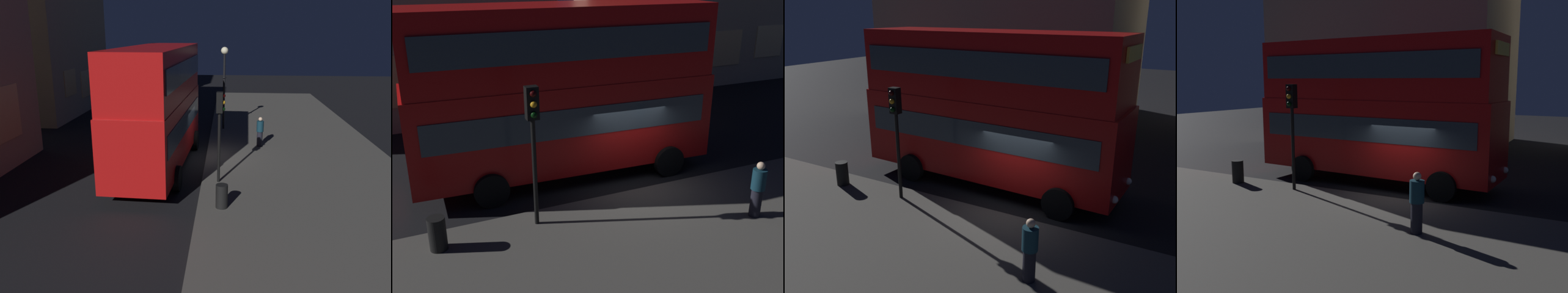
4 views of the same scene
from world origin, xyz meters
TOP-DOWN VIEW (x-y plane):
  - ground_plane at (0.00, 0.00)m, footprint 80.00×80.00m
  - sidewalk_slab at (0.00, -5.09)m, footprint 44.00×9.37m
  - building_plain_facade at (11.80, 14.15)m, footprint 12.21×8.75m
  - double_decker_bus at (-1.75, 1.76)m, footprint 10.03×3.25m
  - traffic_light_near_kerb at (-3.67, -1.14)m, footprint 0.33×0.36m
  - street_lamp at (6.09, -1.19)m, footprint 0.46×0.46m
  - pedestrian at (2.06, -3.26)m, footprint 0.39×0.39m
  - litter_bin at (-6.30, -1.31)m, footprint 0.44×0.44m

SIDE VIEW (x-z plane):
  - ground_plane at x=0.00m, z-range 0.00..0.00m
  - sidewalk_slab at x=0.00m, z-range 0.00..0.12m
  - litter_bin at x=-6.30m, z-range 0.12..1.00m
  - pedestrian at x=2.06m, z-range 0.13..1.78m
  - traffic_light_near_kerb at x=-3.67m, z-range 0.97..4.82m
  - double_decker_bus at x=-1.75m, z-range 0.32..5.99m
  - street_lamp at x=6.09m, z-range 1.21..6.44m
  - building_plain_facade at x=11.80m, z-range 0.00..15.15m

